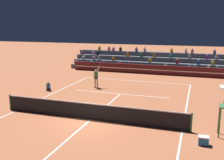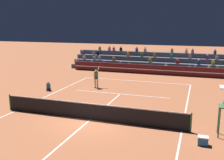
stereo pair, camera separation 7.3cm
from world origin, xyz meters
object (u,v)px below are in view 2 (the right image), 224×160
at_px(ball_kid_courtside, 49,87).
at_px(tennis_player, 96,77).
at_px(equipment_cooler, 203,141).
at_px(tennis_ball, 106,89).

xyz_separation_m(ball_kid_courtside, tennis_player, (3.59, 2.38, 0.65)).
relative_size(tennis_player, equipment_cooler, 4.87).
bearing_deg(tennis_player, ball_kid_courtside, -146.48).
xyz_separation_m(ball_kid_courtside, equipment_cooler, (12.93, -6.89, -0.10)).
bearing_deg(equipment_cooler, tennis_player, 135.21).
xyz_separation_m(tennis_player, equipment_cooler, (9.34, -9.27, -0.76)).
bearing_deg(tennis_ball, equipment_cooler, -47.78).
height_order(ball_kid_courtside, tennis_ball, ball_kid_courtside).
distance_m(ball_kid_courtside, tennis_ball, 5.17).
distance_m(tennis_player, equipment_cooler, 13.18).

